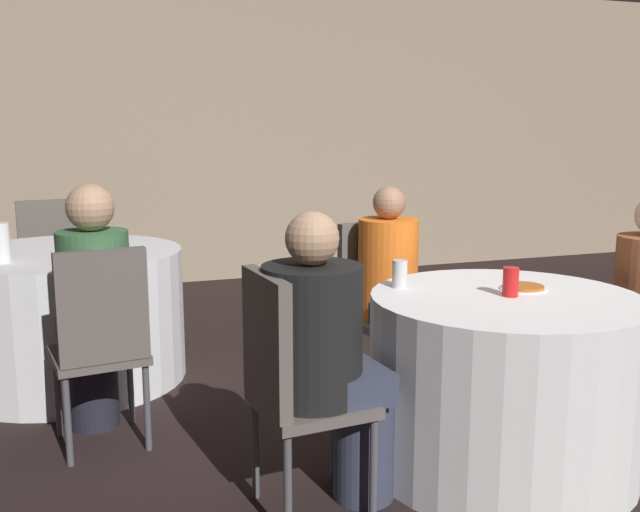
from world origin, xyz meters
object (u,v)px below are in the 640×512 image
(person_black_shirt, at_px, (327,358))
(soda_can_silver, at_px, (400,274))
(pizza_plate_near, at_px, (523,287))
(soda_can_red, at_px, (511,282))
(person_floral_shirt, at_px, (639,314))
(person_green_jacket, at_px, (94,314))
(chair_far_south, at_px, (101,334))
(table_far, at_px, (68,316))
(chair_far_north, at_px, (49,256))
(person_orange_shirt, at_px, (395,298))
(chair_near_north, at_px, (377,294))
(chair_near_west, at_px, (288,375))
(table_near, at_px, (503,381))
(bottle_far, at_px, (1,243))

(person_black_shirt, distance_m, soda_can_silver, 0.63)
(person_black_shirt, relative_size, pizza_plate_near, 5.74)
(soda_can_red, bearing_deg, person_floral_shirt, 8.67)
(person_green_jacket, height_order, pizza_plate_near, person_green_jacket)
(chair_far_south, bearing_deg, table_far, 90.00)
(chair_far_north, bearing_deg, person_orange_shirt, 124.46)
(chair_far_south, distance_m, person_floral_shirt, 2.48)
(person_orange_shirt, height_order, pizza_plate_near, person_orange_shirt)
(pizza_plate_near, bearing_deg, chair_near_north, 108.09)
(person_black_shirt, bearing_deg, pizza_plate_near, 93.93)
(person_orange_shirt, bearing_deg, chair_far_north, -58.23)
(table_far, height_order, chair_far_south, chair_far_south)
(chair_far_north, relative_size, person_floral_shirt, 0.82)
(chair_near_north, bearing_deg, soda_can_silver, 64.65)
(chair_near_west, xyz_separation_m, person_floral_shirt, (1.79, 0.20, 0.03))
(chair_near_west, distance_m, person_floral_shirt, 1.81)
(table_near, bearing_deg, chair_near_west, -174.68)
(person_floral_shirt, bearing_deg, person_orange_shirt, 45.83)
(chair_near_north, height_order, soda_can_silver, chair_near_north)
(person_green_jacket, distance_m, soda_can_silver, 1.41)
(chair_far_north, bearing_deg, chair_near_west, 100.55)
(person_black_shirt, bearing_deg, person_green_jacket, -144.54)
(person_black_shirt, distance_m, person_orange_shirt, 1.12)
(chair_near_north, distance_m, person_orange_shirt, 0.17)
(person_orange_shirt, xyz_separation_m, bottle_far, (-1.92, 0.69, 0.29))
(chair_far_south, height_order, person_floral_shirt, person_floral_shirt)
(person_black_shirt, height_order, pizza_plate_near, person_black_shirt)
(chair_far_north, bearing_deg, soda_can_silver, 114.50)
(table_near, height_order, chair_far_south, chair_far_south)
(chair_far_north, height_order, pizza_plate_near, chair_far_north)
(chair_far_north, height_order, person_green_jacket, person_green_jacket)
(chair_near_north, bearing_deg, person_floral_shirt, 129.15)
(soda_can_red, relative_size, bottle_far, 0.59)
(table_near, height_order, chair_near_north, chair_near_north)
(person_orange_shirt, distance_m, soda_can_red, 0.86)
(chair_far_south, height_order, chair_far_north, same)
(person_orange_shirt, height_order, bottle_far, person_orange_shirt)
(table_far, relative_size, bottle_far, 6.27)
(chair_near_west, height_order, person_floral_shirt, person_floral_shirt)
(chair_near_north, height_order, chair_far_south, same)
(table_near, distance_m, table_far, 2.47)
(chair_near_north, bearing_deg, bottle_far, -24.47)
(chair_near_north, height_order, person_green_jacket, person_green_jacket)
(chair_near_west, distance_m, chair_near_north, 1.35)
(chair_far_north, height_order, person_floral_shirt, person_floral_shirt)
(table_near, xyz_separation_m, chair_near_north, (-0.16, 0.97, 0.17))
(pizza_plate_near, height_order, soda_can_silver, soda_can_silver)
(chair_far_north, relative_size, person_black_shirt, 0.81)
(chair_far_south, bearing_deg, pizza_plate_near, -27.14)
(person_black_shirt, relative_size, person_orange_shirt, 1.00)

